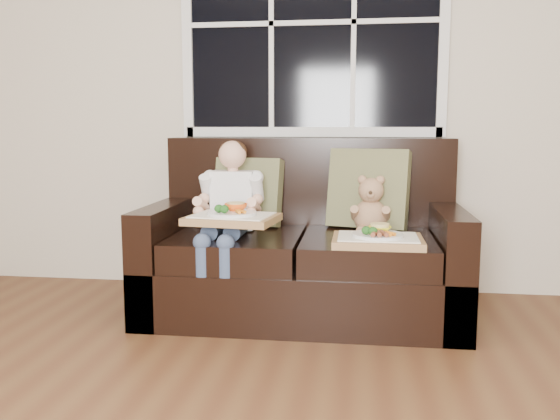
# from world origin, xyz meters

# --- Properties ---
(window_back) EXTENTS (1.62, 0.04, 1.37)m
(window_back) POSITION_xyz_m (-0.02, 2.48, 1.65)
(window_back) COLOR black
(window_back) RESTS_ON room_walls
(loveseat) EXTENTS (1.70, 0.92, 0.96)m
(loveseat) POSITION_xyz_m (-0.02, 2.02, 0.31)
(loveseat) COLOR black
(loveseat) RESTS_ON ground
(pillow_left) EXTENTS (0.42, 0.24, 0.40)m
(pillow_left) POSITION_xyz_m (-0.36, 2.17, 0.65)
(pillow_left) COLOR olive
(pillow_left) RESTS_ON loveseat
(pillow_right) EXTENTS (0.48, 0.30, 0.46)m
(pillow_right) POSITION_xyz_m (0.33, 2.17, 0.67)
(pillow_right) COLOR olive
(pillow_right) RESTS_ON loveseat
(child) EXTENTS (0.34, 0.58, 0.77)m
(child) POSITION_xyz_m (-0.42, 1.90, 0.62)
(child) COLOR white
(child) RESTS_ON loveseat
(teddy_bear) EXTENTS (0.19, 0.24, 0.33)m
(teddy_bear) POSITION_xyz_m (0.34, 2.04, 0.58)
(teddy_bear) COLOR tan
(teddy_bear) RESTS_ON loveseat
(tray_left) EXTENTS (0.48, 0.39, 0.10)m
(tray_left) POSITION_xyz_m (-0.35, 1.68, 0.58)
(tray_left) COLOR olive
(tray_left) RESTS_ON child
(tray_right) EXTENTS (0.44, 0.34, 0.10)m
(tray_right) POSITION_xyz_m (0.37, 1.68, 0.48)
(tray_right) COLOR olive
(tray_right) RESTS_ON loveseat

